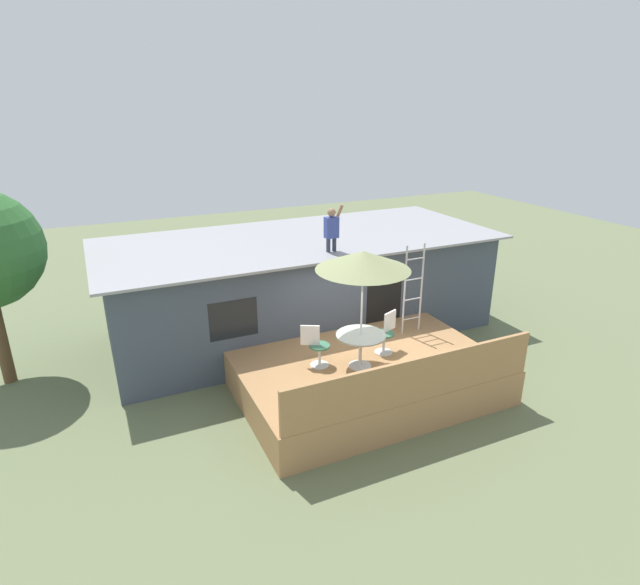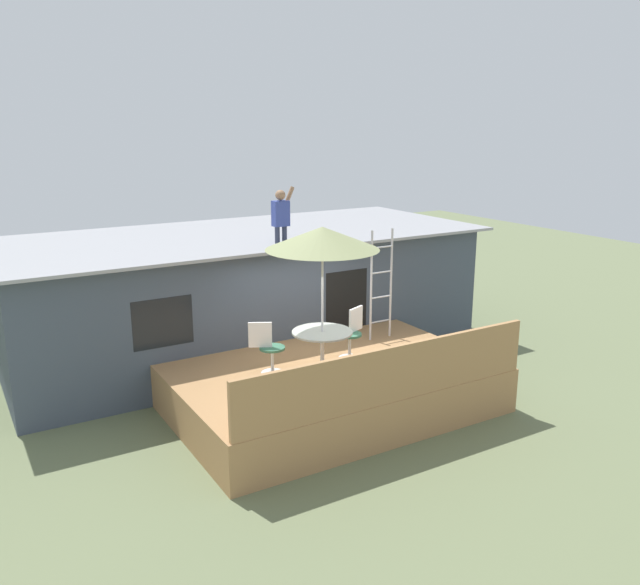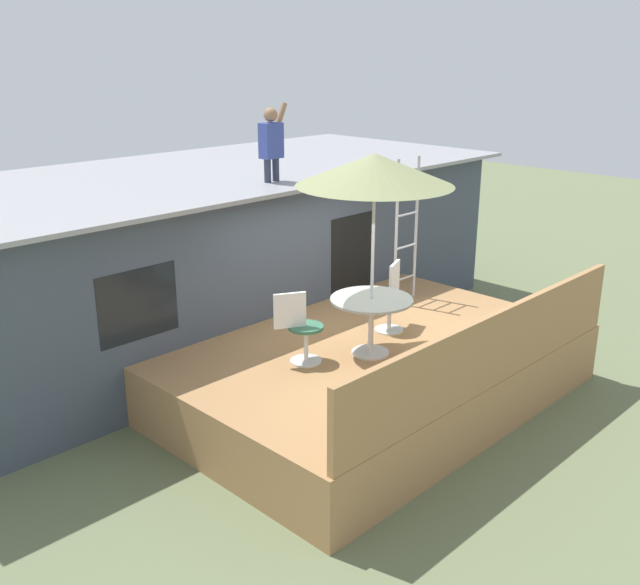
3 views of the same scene
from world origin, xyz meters
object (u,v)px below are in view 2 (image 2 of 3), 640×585
at_px(patio_umbrella, 322,238).
at_px(person_figure, 281,212).
at_px(step_ladder, 381,285).
at_px(patio_chair_left, 268,348).
at_px(patio_table, 322,340).
at_px(patio_chair_right, 352,334).

bearing_deg(patio_umbrella, person_figure, 78.94).
bearing_deg(step_ladder, patio_chair_left, -168.37).
height_order(patio_table, patio_umbrella, patio_umbrella).
xyz_separation_m(patio_table, patio_chair_right, (0.85, 0.37, -0.13)).
distance_m(patio_table, step_ladder, 2.26).
relative_size(patio_table, step_ladder, 0.47).
height_order(step_ladder, patio_chair_right, step_ladder).
bearing_deg(patio_chair_left, step_ladder, 39.76).
xyz_separation_m(patio_umbrella, step_ladder, (1.96, 1.01, -1.25)).
xyz_separation_m(step_ladder, patio_chair_left, (-2.78, -0.57, -0.64)).
bearing_deg(patio_table, patio_umbrella, 0.00).
relative_size(step_ladder, patio_chair_left, 2.39).
distance_m(patio_table, patio_chair_left, 0.94).
height_order(patio_umbrella, patio_chair_right, patio_umbrella).
distance_m(patio_umbrella, patio_chair_left, 2.11).
relative_size(person_figure, patio_chair_right, 1.21).
bearing_deg(person_figure, patio_chair_right, -78.45).
bearing_deg(patio_table, patio_chair_left, 151.87).
bearing_deg(step_ladder, person_figure, 138.78).
bearing_deg(patio_umbrella, step_ladder, 27.26).
height_order(person_figure, patio_chair_right, person_figure).
bearing_deg(patio_umbrella, patio_chair_right, 23.46).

